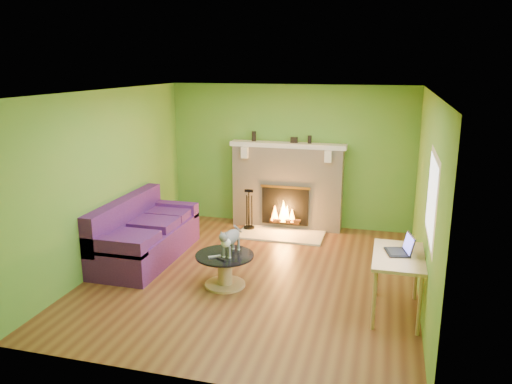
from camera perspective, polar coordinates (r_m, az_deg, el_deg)
floor at (r=7.27m, az=-0.22°, el=-9.54°), size 5.00×5.00×0.00m
ceiling at (r=6.64m, az=-0.24°, el=11.39°), size 5.00×5.00×0.00m
wall_back at (r=9.22m, az=3.89°, el=4.10°), size 5.00×0.00×5.00m
wall_front at (r=4.59m, az=-8.57°, el=-6.91°), size 5.00×0.00×5.00m
wall_left at (r=7.73m, az=-16.54°, el=1.49°), size 0.00×5.00×5.00m
wall_right at (r=6.63m, az=18.88°, el=-0.81°), size 0.00×5.00×5.00m
window_frame at (r=5.70m, az=19.49°, el=-0.69°), size 0.00×1.20×1.20m
window_pane at (r=5.70m, az=19.41°, el=-0.69°), size 0.00×1.06×1.06m
fireplace at (r=9.15m, az=3.60°, el=0.65°), size 2.10×0.46×1.58m
hearth at (r=8.89m, az=2.86°, el=-4.87°), size 1.50×0.75×0.03m
mantel at (r=8.98m, az=3.66°, el=5.38°), size 2.10×0.28×0.08m
sofa at (r=7.98m, az=-12.80°, el=-4.88°), size 0.94×2.09×0.94m
coffee_table at (r=6.88m, az=-3.58°, el=-8.63°), size 0.80×0.80×0.45m
desk at (r=6.22m, az=15.95°, el=-7.72°), size 0.60×1.03×0.76m
cat at (r=6.76m, az=-2.85°, el=-5.51°), size 0.29×0.65×0.40m
remote_silver at (r=6.73m, az=-4.75°, el=-7.36°), size 0.17×0.13×0.02m
remote_black at (r=6.64m, az=-3.94°, el=-7.66°), size 0.16×0.12×0.02m
laptop at (r=6.19m, az=15.90°, el=-5.68°), size 0.36×0.39×0.25m
fire_tools at (r=9.05m, az=-0.81°, el=-1.94°), size 0.20×0.20×0.74m
mantel_vase_left at (r=9.14m, az=-0.24°, el=6.39°), size 0.08×0.08×0.18m
mantel_vase_right at (r=8.93m, az=6.15°, el=5.99°), size 0.07×0.07×0.14m
mantel_box at (r=8.98m, az=4.37°, el=5.95°), size 0.12×0.08×0.10m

